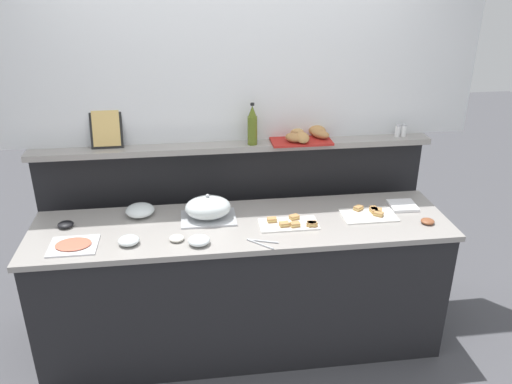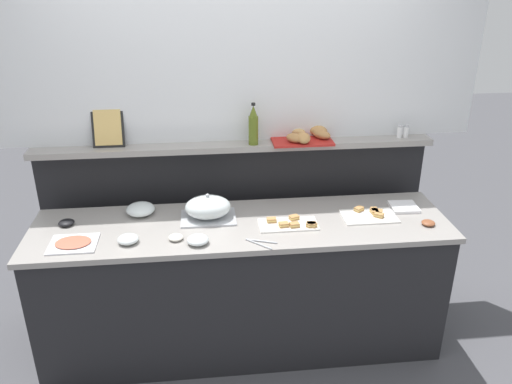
{
  "view_description": "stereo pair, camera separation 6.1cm",
  "coord_description": "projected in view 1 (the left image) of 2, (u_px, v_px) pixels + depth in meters",
  "views": [
    {
      "loc": [
        -0.28,
        -2.81,
        2.4
      ],
      "look_at": [
        0.1,
        0.1,
        1.08
      ],
      "focal_mm": 36.44,
      "sensor_mm": 36.0,
      "label": 1
    },
    {
      "loc": [
        -0.22,
        -2.81,
        2.4
      ],
      "look_at": [
        0.1,
        0.1,
        1.08
      ],
      "focal_mm": 36.44,
      "sensor_mm": 36.0,
      "label": 2
    }
  ],
  "objects": [
    {
      "name": "olive_oil_bottle",
      "position": [
        252.0,
        126.0,
        3.36
      ],
      "size": [
        0.06,
        0.06,
        0.28
      ],
      "color": "#56661E",
      "rests_on": "back_ledge_unit"
    },
    {
      "name": "serving_cloche",
      "position": [
        208.0,
        208.0,
        3.21
      ],
      "size": [
        0.34,
        0.24,
        0.17
      ],
      "color": "#B7BABF",
      "rests_on": "buffet_counter"
    },
    {
      "name": "buffet_counter",
      "position": [
        243.0,
        286.0,
        3.37
      ],
      "size": [
        2.56,
        0.67,
        0.92
      ],
      "color": "black",
      "rests_on": "ground_plane"
    },
    {
      "name": "glass_bowl_large",
      "position": [
        129.0,
        241.0,
        2.95
      ],
      "size": [
        0.12,
        0.12,
        0.05
      ],
      "color": "silver",
      "rests_on": "buffet_counter"
    },
    {
      "name": "upper_wall_panel",
      "position": [
        231.0,
        38.0,
        3.24
      ],
      "size": [
        3.26,
        0.08,
        1.31
      ],
      "primitive_type": "cube",
      "color": "silver",
      "rests_on": "back_ledge_unit"
    },
    {
      "name": "ground_plane",
      "position": [
        235.0,
        291.0,
        4.1
      ],
      "size": [
        12.0,
        12.0,
        0.0
      ],
      "primitive_type": "plane",
      "color": "#4C4C51"
    },
    {
      "name": "sandwich_platter_front",
      "position": [
        370.0,
        214.0,
        3.28
      ],
      "size": [
        0.34,
        0.21,
        0.04
      ],
      "color": "white",
      "rests_on": "buffet_counter"
    },
    {
      "name": "back_ledge_unit",
      "position": [
        235.0,
        220.0,
        3.74
      ],
      "size": [
        2.66,
        0.22,
        1.29
      ],
      "color": "black",
      "rests_on": "ground_plane"
    },
    {
      "name": "framed_picture",
      "position": [
        106.0,
        128.0,
        3.31
      ],
      "size": [
        0.2,
        0.08,
        0.25
      ],
      "color": "black",
      "rests_on": "back_ledge_unit"
    },
    {
      "name": "bread_basket",
      "position": [
        305.0,
        136.0,
        3.46
      ],
      "size": [
        0.41,
        0.31,
        0.08
      ],
      "color": "#B2231E",
      "rests_on": "back_ledge_unit"
    },
    {
      "name": "napkin_stack",
      "position": [
        403.0,
        206.0,
        3.39
      ],
      "size": [
        0.18,
        0.18,
        0.02
      ],
      "primitive_type": "cube",
      "rotation": [
        0.0,
        0.0,
        -0.04
      ],
      "color": "white",
      "rests_on": "buffet_counter"
    },
    {
      "name": "glass_bowl_medium",
      "position": [
        199.0,
        241.0,
        2.94
      ],
      "size": [
        0.13,
        0.13,
        0.05
      ],
      "color": "silver",
      "rests_on": "buffet_counter"
    },
    {
      "name": "condiment_bowl_teal",
      "position": [
        428.0,
        221.0,
        3.18
      ],
      "size": [
        0.08,
        0.08,
        0.03
      ],
      "primitive_type": "ellipsoid",
      "color": "brown",
      "rests_on": "buffet_counter"
    },
    {
      "name": "glass_bowl_small",
      "position": [
        140.0,
        211.0,
        3.27
      ],
      "size": [
        0.18,
        0.18,
        0.07
      ],
      "color": "silver",
      "rests_on": "buffet_counter"
    },
    {
      "name": "salt_shaker",
      "position": [
        398.0,
        131.0,
        3.53
      ],
      "size": [
        0.03,
        0.03,
        0.09
      ],
      "color": "white",
      "rests_on": "back_ledge_unit"
    },
    {
      "name": "sandwich_platter_rear",
      "position": [
        291.0,
        223.0,
        3.16
      ],
      "size": [
        0.36,
        0.18,
        0.04
      ],
      "color": "white",
      "rests_on": "buffet_counter"
    },
    {
      "name": "condiment_bowl_dark",
      "position": [
        177.0,
        238.0,
        2.99
      ],
      "size": [
        0.09,
        0.09,
        0.03
      ],
      "primitive_type": "ellipsoid",
      "color": "silver",
      "rests_on": "buffet_counter"
    },
    {
      "name": "cold_cuts_platter",
      "position": [
        73.0,
        245.0,
        2.92
      ],
      "size": [
        0.27,
        0.22,
        0.02
      ],
      "color": "silver",
      "rests_on": "buffet_counter"
    },
    {
      "name": "pepper_shaker",
      "position": [
        404.0,
        130.0,
        3.54
      ],
      "size": [
        0.03,
        0.03,
        0.09
      ],
      "color": "white",
      "rests_on": "back_ledge_unit"
    },
    {
      "name": "serving_tongs",
      "position": [
        261.0,
        242.0,
        2.96
      ],
      "size": [
        0.18,
        0.13,
        0.01
      ],
      "color": "#B7BABF",
      "rests_on": "buffet_counter"
    },
    {
      "name": "condiment_bowl_cream",
      "position": [
        66.0,
        224.0,
        3.14
      ],
      "size": [
        0.09,
        0.09,
        0.03
      ],
      "primitive_type": "ellipsoid",
      "color": "black",
      "rests_on": "buffet_counter"
    }
  ]
}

